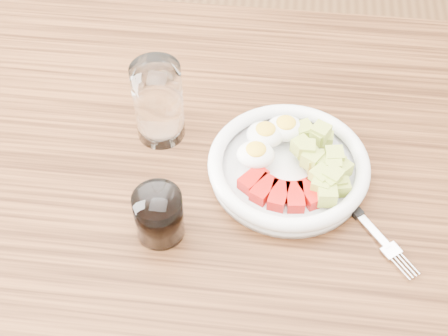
% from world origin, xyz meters
% --- Properties ---
extents(dining_table, '(1.50, 0.90, 0.77)m').
position_xyz_m(dining_table, '(0.00, 0.00, 0.67)').
color(dining_table, brown).
rests_on(dining_table, ground).
extents(bowl, '(0.25, 0.25, 0.06)m').
position_xyz_m(bowl, '(0.09, 0.03, 0.79)').
color(bowl, white).
rests_on(bowl, dining_table).
extents(fork, '(0.15, 0.19, 0.01)m').
position_xyz_m(fork, '(0.18, -0.02, 0.78)').
color(fork, black).
rests_on(fork, dining_table).
extents(water_glass, '(0.08, 0.08, 0.14)m').
position_xyz_m(water_glass, '(-0.12, 0.10, 0.84)').
color(water_glass, white).
rests_on(water_glass, dining_table).
extents(coffee_glass, '(0.07, 0.07, 0.08)m').
position_xyz_m(coffee_glass, '(-0.09, -0.09, 0.81)').
color(coffee_glass, white).
rests_on(coffee_glass, dining_table).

